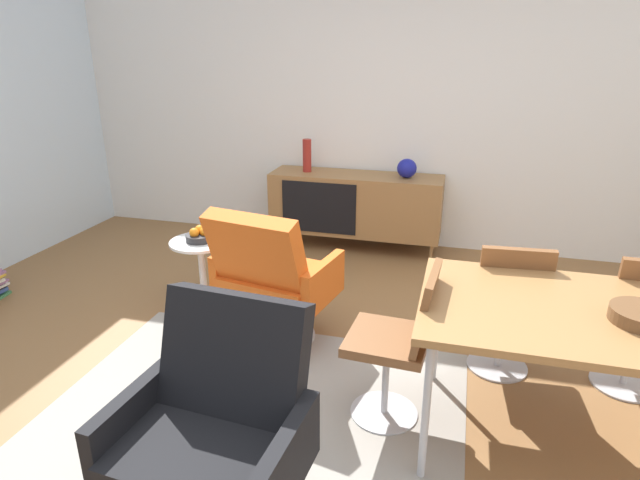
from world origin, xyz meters
name	(u,v)px	position (x,y,z in m)	size (l,w,h in m)	color
ground_plane	(320,391)	(0.00, 0.00, 0.00)	(8.32, 8.32, 0.00)	olive
wall_back	(394,97)	(0.00, 2.60, 1.40)	(6.80, 0.12, 2.80)	white
sideboard	(355,204)	(-0.28, 2.30, 0.44)	(1.60, 0.45, 0.72)	olive
vase_cobalt	(307,156)	(-0.75, 2.30, 0.87)	(0.08, 0.08, 0.31)	maroon
vase_sculptural_dark	(407,168)	(0.19, 2.30, 0.81)	(0.18, 0.18, 0.17)	navy
dining_table	(602,321)	(1.33, -0.09, 0.70)	(1.60, 0.90, 0.74)	olive
dining_chair_near_window	(400,339)	(0.44, -0.10, 0.47)	(0.45, 0.42, 0.86)	brown
dining_chair_back_left	(507,302)	(0.99, 0.47, 0.47)	(0.43, 0.45, 0.86)	brown
lounge_chair_red	(272,277)	(-0.43, 0.45, 0.47)	(0.80, 0.76, 0.95)	#D85919
armchair_black_shell	(216,428)	(-0.16, -0.95, 0.47)	(0.76, 0.70, 0.95)	black
side_table_round	(202,266)	(-1.12, 0.80, 0.32)	(0.44, 0.44, 0.52)	white
fruit_bowl	(200,235)	(-1.12, 0.80, 0.56)	(0.20, 0.20, 0.11)	#262628
area_rug	(256,409)	(-0.29, -0.25, 0.00)	(2.20, 1.70, 0.01)	gray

